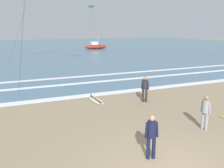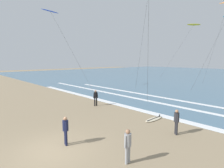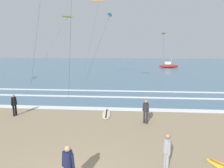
{
  "view_description": "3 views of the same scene",
  "coord_description": "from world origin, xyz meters",
  "px_view_note": "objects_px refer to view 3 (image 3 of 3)",
  "views": [
    {
      "loc": [
        -4.39,
        -5.76,
        4.48
      ],
      "look_at": [
        -0.6,
        3.13,
        2.24
      ],
      "focal_mm": 38.58,
      "sensor_mm": 36.0,
      "label": 1
    },
    {
      "loc": [
        9.09,
        -4.01,
        4.69
      ],
      "look_at": [
        -1.24,
        5.17,
        2.91
      ],
      "focal_mm": 30.74,
      "sensor_mm": 36.0,
      "label": 2
    },
    {
      "loc": [
        1.78,
        -4.64,
        4.75
      ],
      "look_at": [
        0.88,
        7.32,
        2.49
      ],
      "focal_mm": 29.02,
      "sensor_mm": 36.0,
      "label": 3
    }
  ],
  "objects_px": {
    "surfer_mid_group": "(68,163)",
    "kite_cyan_high_left": "(110,15)",
    "surfer_left_far": "(14,103)",
    "surfer_foreground_main": "(146,109)",
    "kite_yellow_far_right": "(67,17)",
    "kite_orange_far_left": "(99,1)",
    "offshore_boat": "(169,66)",
    "kite_lime_distant_low": "(164,34)",
    "surfer_left_near": "(167,149)",
    "surfboard_foreground_flat": "(106,114)"
  },
  "relations": [
    {
      "from": "surfboard_foreground_flat",
      "to": "kite_yellow_far_right",
      "type": "height_order",
      "value": "kite_yellow_far_right"
    },
    {
      "from": "surfer_left_far",
      "to": "surfer_left_near",
      "type": "distance_m",
      "value": 11.11
    },
    {
      "from": "surfer_left_far",
      "to": "offshore_boat",
      "type": "distance_m",
      "value": 42.78
    },
    {
      "from": "offshore_boat",
      "to": "surfer_left_far",
      "type": "bearing_deg",
      "value": -117.34
    },
    {
      "from": "kite_orange_far_left",
      "to": "kite_lime_distant_low",
      "type": "distance_m",
      "value": 15.96
    },
    {
      "from": "surfer_left_near",
      "to": "offshore_boat",
      "type": "height_order",
      "value": "offshore_boat"
    },
    {
      "from": "kite_yellow_far_right",
      "to": "offshore_boat",
      "type": "distance_m",
      "value": 28.97
    },
    {
      "from": "surfer_left_near",
      "to": "offshore_boat",
      "type": "xyz_separation_m",
      "value": [
        9.97,
        43.44,
        -0.4
      ]
    },
    {
      "from": "surfboard_foreground_flat",
      "to": "offshore_boat",
      "type": "height_order",
      "value": "offshore_boat"
    },
    {
      "from": "surfer_foreground_main",
      "to": "kite_cyan_high_left",
      "type": "xyz_separation_m",
      "value": [
        -4.05,
        19.63,
        9.38
      ]
    },
    {
      "from": "surfer_mid_group",
      "to": "kite_lime_distant_low",
      "type": "distance_m",
      "value": 39.77
    },
    {
      "from": "surfer_mid_group",
      "to": "surfer_left_near",
      "type": "distance_m",
      "value": 3.75
    },
    {
      "from": "surfer_left_near",
      "to": "kite_cyan_high_left",
      "type": "height_order",
      "value": "kite_cyan_high_left"
    },
    {
      "from": "surfer_foreground_main",
      "to": "kite_cyan_high_left",
      "type": "relative_size",
      "value": 0.15
    },
    {
      "from": "kite_orange_far_left",
      "to": "surfer_foreground_main",
      "type": "bearing_deg",
      "value": -76.28
    },
    {
      "from": "surfer_left_near",
      "to": "offshore_boat",
      "type": "relative_size",
      "value": 0.31
    },
    {
      "from": "kite_orange_far_left",
      "to": "offshore_boat",
      "type": "relative_size",
      "value": 2.94
    },
    {
      "from": "kite_orange_far_left",
      "to": "kite_lime_distant_low",
      "type": "xyz_separation_m",
      "value": [
        14.36,
        2.14,
        -6.63
      ]
    },
    {
      "from": "surfboard_foreground_flat",
      "to": "surfer_left_far",
      "type": "bearing_deg",
      "value": -173.89
    },
    {
      "from": "surfer_left_near",
      "to": "surfboard_foreground_flat",
      "type": "xyz_separation_m",
      "value": [
        -3.04,
        6.15,
        -0.91
      ]
    },
    {
      "from": "kite_lime_distant_low",
      "to": "kite_orange_far_left",
      "type": "bearing_deg",
      "value": -171.52
    },
    {
      "from": "surfer_left_far",
      "to": "offshore_boat",
      "type": "relative_size",
      "value": 0.31
    },
    {
      "from": "kite_lime_distant_low",
      "to": "offshore_boat",
      "type": "xyz_separation_m",
      "value": [
        3.15,
        6.96,
        -7.83
      ]
    },
    {
      "from": "kite_yellow_far_right",
      "to": "kite_orange_far_left",
      "type": "bearing_deg",
      "value": -26.25
    },
    {
      "from": "surfboard_foreground_flat",
      "to": "kite_orange_far_left",
      "type": "distance_m",
      "value": 32.24
    },
    {
      "from": "surfer_foreground_main",
      "to": "offshore_boat",
      "type": "relative_size",
      "value": 0.31
    },
    {
      "from": "kite_lime_distant_low",
      "to": "kite_yellow_far_right",
      "type": "bearing_deg",
      "value": 175.0
    },
    {
      "from": "surfer_mid_group",
      "to": "kite_cyan_high_left",
      "type": "relative_size",
      "value": 0.15
    },
    {
      "from": "offshore_boat",
      "to": "surfer_foreground_main",
      "type": "bearing_deg",
      "value": -104.87
    },
    {
      "from": "surfboard_foreground_flat",
      "to": "surfer_mid_group",
      "type": "bearing_deg",
      "value": -94.09
    },
    {
      "from": "surfer_left_far",
      "to": "kite_cyan_high_left",
      "type": "relative_size",
      "value": 0.15
    },
    {
      "from": "surfer_foreground_main",
      "to": "kite_orange_far_left",
      "type": "height_order",
      "value": "kite_orange_far_left"
    },
    {
      "from": "surfer_left_far",
      "to": "surfer_left_near",
      "type": "height_order",
      "value": "same"
    },
    {
      "from": "surfer_mid_group",
      "to": "kite_yellow_far_right",
      "type": "bearing_deg",
      "value": 107.31
    },
    {
      "from": "kite_orange_far_left",
      "to": "surfboard_foreground_flat",
      "type": "bearing_deg",
      "value": -80.91
    },
    {
      "from": "kite_yellow_far_right",
      "to": "kite_lime_distant_low",
      "type": "height_order",
      "value": "kite_yellow_far_right"
    },
    {
      "from": "kite_cyan_high_left",
      "to": "kite_yellow_far_right",
      "type": "height_order",
      "value": "kite_yellow_far_right"
    },
    {
      "from": "surfer_left_near",
      "to": "kite_orange_far_left",
      "type": "distance_m",
      "value": 37.87
    },
    {
      "from": "surfer_foreground_main",
      "to": "kite_lime_distant_low",
      "type": "distance_m",
      "value": 33.39
    },
    {
      "from": "surfer_left_far",
      "to": "surfer_foreground_main",
      "type": "distance_m",
      "value": 9.4
    },
    {
      "from": "surfer_mid_group",
      "to": "kite_orange_far_left",
      "type": "height_order",
      "value": "kite_orange_far_left"
    },
    {
      "from": "surfer_foreground_main",
      "to": "surfboard_foreground_flat",
      "type": "distance_m",
      "value": 3.21
    },
    {
      "from": "surfboard_foreground_flat",
      "to": "kite_cyan_high_left",
      "type": "distance_m",
      "value": 20.95
    },
    {
      "from": "surfer_left_far",
      "to": "kite_cyan_high_left",
      "type": "distance_m",
      "value": 21.77
    },
    {
      "from": "surfer_left_near",
      "to": "kite_orange_far_left",
      "type": "height_order",
      "value": "kite_orange_far_left"
    },
    {
      "from": "surfer_left_far",
      "to": "surfer_foreground_main",
      "type": "bearing_deg",
      "value": -4.38
    },
    {
      "from": "surfer_left_far",
      "to": "surfboard_foreground_flat",
      "type": "bearing_deg",
      "value": 6.11
    },
    {
      "from": "kite_cyan_high_left",
      "to": "kite_orange_far_left",
      "type": "xyz_separation_m",
      "value": [
        -3.19,
        9.99,
        4.68
      ]
    },
    {
      "from": "kite_cyan_high_left",
      "to": "offshore_boat",
      "type": "relative_size",
      "value": 2.03
    },
    {
      "from": "kite_lime_distant_low",
      "to": "surfer_left_near",
      "type": "bearing_deg",
      "value": -100.58
    }
  ]
}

